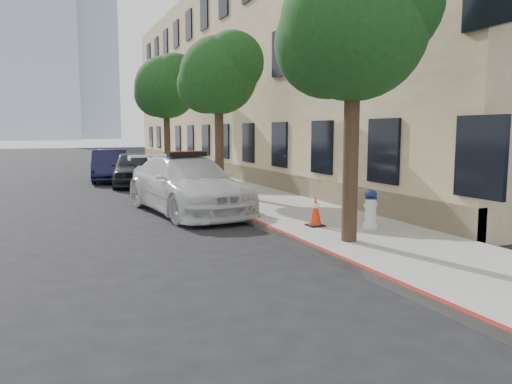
{
  "coord_description": "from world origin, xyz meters",
  "views": [
    {
      "loc": [
        -2.49,
        -10.17,
        2.31
      ],
      "look_at": [
        1.57,
        -0.43,
        1.0
      ],
      "focal_mm": 35.0,
      "sensor_mm": 36.0,
      "label": 1
    }
  ],
  "objects_px": {
    "police_car": "(188,184)",
    "parked_car_far": "(110,165)",
    "parked_car_mid": "(133,168)",
    "traffic_cone": "(315,211)",
    "fire_hydrant": "(371,209)"
  },
  "relations": [
    {
      "from": "parked_car_far",
      "to": "police_car",
      "type": "bearing_deg",
      "value": -77.66
    },
    {
      "from": "fire_hydrant",
      "to": "traffic_cone",
      "type": "distance_m",
      "value": 1.22
    },
    {
      "from": "parked_car_far",
      "to": "traffic_cone",
      "type": "bearing_deg",
      "value": -71.39
    },
    {
      "from": "parked_car_mid",
      "to": "traffic_cone",
      "type": "height_order",
      "value": "parked_car_mid"
    },
    {
      "from": "police_car",
      "to": "parked_car_far",
      "type": "xyz_separation_m",
      "value": [
        -1.02,
        9.92,
        -0.08
      ]
    },
    {
      "from": "police_car",
      "to": "parked_car_far",
      "type": "bearing_deg",
      "value": 88.74
    },
    {
      "from": "parked_car_far",
      "to": "fire_hydrant",
      "type": "bearing_deg",
      "value": -68.2
    },
    {
      "from": "police_car",
      "to": "parked_car_far",
      "type": "height_order",
      "value": "police_car"
    },
    {
      "from": "parked_car_mid",
      "to": "fire_hydrant",
      "type": "height_order",
      "value": "parked_car_mid"
    },
    {
      "from": "fire_hydrant",
      "to": "parked_car_far",
      "type": "bearing_deg",
      "value": 91.22
    },
    {
      "from": "parked_car_mid",
      "to": "fire_hydrant",
      "type": "xyz_separation_m",
      "value": [
        3.29,
        -12.1,
        -0.16
      ]
    },
    {
      "from": "parked_car_mid",
      "to": "traffic_cone",
      "type": "relative_size",
      "value": 6.14
    },
    {
      "from": "police_car",
      "to": "parked_car_far",
      "type": "distance_m",
      "value": 9.97
    },
    {
      "from": "police_car",
      "to": "traffic_cone",
      "type": "height_order",
      "value": "police_car"
    },
    {
      "from": "parked_car_mid",
      "to": "parked_car_far",
      "type": "bearing_deg",
      "value": 113.09
    }
  ]
}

